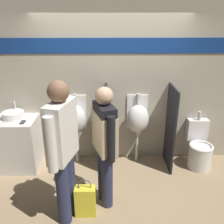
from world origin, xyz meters
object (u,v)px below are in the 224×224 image
at_px(sink_basin, 13,115).
at_px(shopping_bag, 85,201).
at_px(urinal_near_counter, 75,119).
at_px(toilet, 199,149).
at_px(cell_phone, 23,122).
at_px(person_in_vest, 105,140).
at_px(urinal_far, 138,119).
at_px(person_with_lanyard, 63,149).

height_order(sink_basin, shopping_bag, sink_basin).
distance_m(urinal_near_counter, toilet, 2.19).
bearing_deg(shopping_bag, sink_basin, 136.10).
xyz_separation_m(cell_phone, shopping_bag, (1.05, -1.03, -0.67)).
xyz_separation_m(sink_basin, urinal_near_counter, (1.00, 0.09, -0.12)).
distance_m(person_in_vest, shopping_bag, 0.84).
xyz_separation_m(urinal_far, person_in_vest, (-0.55, -1.05, 0.16)).
distance_m(urinal_near_counter, shopping_bag, 1.45).
bearing_deg(urinal_near_counter, person_with_lanyard, -89.08).
relative_size(toilet, person_in_vest, 0.55).
height_order(person_with_lanyard, shopping_bag, person_with_lanyard).
relative_size(person_in_vest, person_with_lanyard, 0.92).
bearing_deg(person_in_vest, sink_basin, 38.76).
height_order(sink_basin, toilet, sink_basin).
relative_size(urinal_near_counter, urinal_far, 1.00).
height_order(urinal_far, person_with_lanyard, person_with_lanyard).
bearing_deg(sink_basin, urinal_far, 2.48).
height_order(sink_basin, person_in_vest, person_in_vest).
relative_size(cell_phone, person_in_vest, 0.08).
bearing_deg(sink_basin, shopping_bag, -43.90).
bearing_deg(shopping_bag, toilet, 31.04).
distance_m(sink_basin, urinal_far, 2.06).
bearing_deg(urinal_near_counter, urinal_far, 0.00).
bearing_deg(urinal_near_counter, shopping_bag, -79.08).
distance_m(toilet, person_with_lanyard, 2.50).
height_order(cell_phone, person_with_lanyard, person_with_lanyard).
relative_size(urinal_near_counter, shopping_bag, 2.27).
distance_m(cell_phone, urinal_far, 1.88).
bearing_deg(toilet, sink_basin, 178.62).
height_order(toilet, person_with_lanyard, person_with_lanyard).
height_order(toilet, shopping_bag, toilet).
distance_m(cell_phone, shopping_bag, 1.61).
xyz_separation_m(urinal_near_counter, toilet, (2.12, -0.16, -0.51)).
bearing_deg(cell_phone, sink_basin, 139.04).
xyz_separation_m(toilet, person_in_vest, (-1.61, -0.88, 0.67)).
bearing_deg(cell_phone, person_with_lanyard, -52.23).
bearing_deg(sink_basin, cell_phone, -40.96).
distance_m(toilet, person_in_vest, 1.95).
distance_m(toilet, shopping_bag, 2.18).
bearing_deg(toilet, urinal_near_counter, 175.56).
distance_m(person_in_vest, person_with_lanyard, 0.56).
xyz_separation_m(person_with_lanyard, shopping_bag, (0.23, 0.03, -0.80)).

